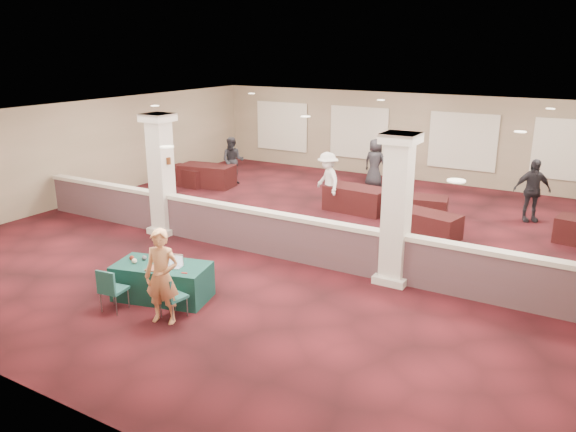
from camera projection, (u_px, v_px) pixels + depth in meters
The scene contains 31 objects.
ground at pixel (304, 238), 14.79m from camera, with size 16.00×16.00×0.00m, color #4A1218.
wall_back at pixel (409, 137), 20.91m from camera, with size 16.00×0.04×3.20m, color #7F7158.
wall_front at pixel (25, 293), 7.73m from camera, with size 16.00×0.04×3.20m, color #7F7158.
wall_left at pixel (90, 150), 18.21m from camera, with size 0.04×16.00×3.20m, color #7F7158.
ceiling at pixel (306, 116), 13.85m from camera, with size 16.00×16.00×0.02m, color silver.
partition_wall at pixel (274, 233), 13.39m from camera, with size 15.60×0.28×1.10m.
column_left at pixel (161, 173), 14.78m from camera, with size 0.72×0.72×3.20m.
column_right at pixel (397, 208), 11.61m from camera, with size 0.72×0.72×3.20m.
sconce_left at pixel (152, 159), 14.81m from camera, with size 0.12×0.12×0.18m.
sconce_right at pixel (169, 161), 14.53m from camera, with size 0.12×0.12×0.18m.
near_table at pixel (162, 281), 11.20m from camera, with size 1.87×0.93×0.72m, color #103B39.
conf_chair_main at pixel (170, 294), 10.31m from camera, with size 0.47×0.48×0.83m.
conf_chair_side at pixel (110, 287), 10.57m from camera, with size 0.49×0.49×0.87m.
woman at pixel (162, 277), 10.08m from camera, with size 0.64×0.43×1.78m, color #E89765.
far_table_front_left at pixel (188, 176), 20.32m from camera, with size 1.60×0.80×0.65m, color black.
far_table_front_center at pixel (356, 199), 17.08m from camera, with size 1.87×0.93×0.76m, color black.
far_table_front_right at pixel (428, 225), 14.80m from camera, with size 1.64×0.82×0.67m, color black.
far_table_back_left at pixel (207, 176), 20.12m from camera, with size 1.91×0.96×0.78m, color black.
far_table_back_center at pixel (418, 208), 16.35m from camera, with size 1.66×0.83×0.67m, color black.
attendee_a at pixel (233, 161), 20.36m from camera, with size 0.82×0.45×1.70m, color black.
attendee_b at pixel (327, 181), 17.21m from camera, with size 1.13×0.52×1.77m, color white.
attendee_c at pixel (532, 190), 15.99m from camera, with size 1.07×0.51×1.82m, color black.
attendee_d at pixel (375, 163), 19.93m from camera, with size 0.85×0.46×1.72m, color black.
laptop_base at pixel (174, 267), 10.97m from camera, with size 0.32×0.23×0.02m, color silver.
laptop_screen at pixel (176, 259), 11.04m from camera, with size 0.32×0.01×0.22m, color silver.
screen_glow at pixel (176, 260), 11.03m from camera, with size 0.29×0.00×0.19m, color silver.
knitting at pixel (157, 269), 10.85m from camera, with size 0.39×0.29×0.03m, color #AF461C.
yarn_cream at pixel (134, 261), 11.13m from camera, with size 0.11×0.11×0.11m, color beige.
yarn_red at pixel (132, 258), 11.31m from camera, with size 0.10×0.10×0.10m, color maroon.
yarn_grey at pixel (144, 258), 11.30m from camera, with size 0.10×0.10×0.10m, color #505055.
scissors at pixel (184, 273), 10.67m from camera, with size 0.12×0.03×0.01m, color #AE1312.
Camera 1 is at (6.73, -12.25, 4.88)m, focal length 35.00 mm.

